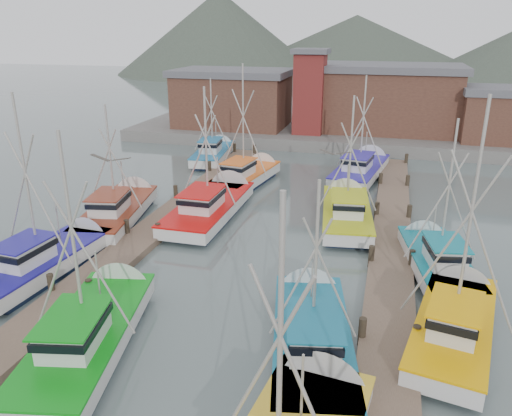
% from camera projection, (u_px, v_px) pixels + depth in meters
% --- Properties ---
extents(ground, '(260.00, 260.00, 0.00)m').
position_uv_depth(ground, '(231.00, 299.00, 22.88)').
color(ground, '#495857').
rests_on(ground, ground).
extents(dock_left, '(2.30, 46.00, 1.50)m').
position_uv_depth(dock_left, '(135.00, 244.00, 28.19)').
color(dock_left, brown).
rests_on(dock_left, ground).
extents(dock_right, '(2.30, 46.00, 1.50)m').
position_uv_depth(dock_right, '(390.00, 274.00, 24.76)').
color(dock_right, brown).
rests_on(dock_right, ground).
extents(quay, '(44.00, 16.00, 1.20)m').
position_uv_depth(quay, '(331.00, 132.00, 56.25)').
color(quay, slate).
rests_on(quay, ground).
extents(shed_left, '(12.72, 8.48, 6.20)m').
position_uv_depth(shed_left, '(233.00, 98.00, 55.86)').
color(shed_left, brown).
rests_on(shed_left, quay).
extents(shed_center, '(14.84, 9.54, 6.90)m').
position_uv_depth(shed_center, '(389.00, 97.00, 53.38)').
color(shed_center, brown).
rests_on(shed_center, quay).
extents(shed_right, '(8.48, 6.36, 5.20)m').
position_uv_depth(shed_right, '(505.00, 114.00, 48.25)').
color(shed_right, brown).
rests_on(shed_right, quay).
extents(lookout_tower, '(3.60, 3.60, 8.50)m').
position_uv_depth(lookout_tower, '(310.00, 91.00, 51.42)').
color(lookout_tower, maroon).
rests_on(lookout_tower, quay).
extents(distant_hills, '(175.00, 140.00, 42.00)m').
position_uv_depth(distant_hills, '(323.00, 73.00, 137.25)').
color(distant_hills, '#475143').
rests_on(distant_hills, ground).
extents(boat_4, '(4.70, 9.74, 9.46)m').
position_uv_depth(boat_4, '(94.00, 329.00, 19.43)').
color(boat_4, '#0F1A33').
rests_on(boat_4, ground).
extents(boat_5, '(4.50, 9.43, 7.81)m').
position_uv_depth(boat_5, '(311.00, 333.00, 19.20)').
color(boat_5, '#0F1A33').
rests_on(boat_5, ground).
extents(boat_6, '(3.96, 8.91, 9.80)m').
position_uv_depth(boat_6, '(49.00, 258.00, 25.35)').
color(boat_6, '#0F1A33').
rests_on(boat_6, ground).
extents(boat_7, '(4.26, 8.95, 10.41)m').
position_uv_depth(boat_7, '(455.00, 321.00, 19.94)').
color(boat_7, '#0F1A33').
rests_on(boat_7, ground).
extents(boat_8, '(3.88, 10.37, 9.42)m').
position_uv_depth(boat_8, '(213.00, 205.00, 32.95)').
color(boat_8, '#0F1A33').
rests_on(boat_8, ground).
extents(boat_9, '(3.96, 9.55, 8.85)m').
position_uv_depth(boat_9, '(346.00, 211.00, 31.93)').
color(boat_9, '#0F1A33').
rests_on(boat_9, ground).
extents(boat_10, '(4.54, 9.74, 8.33)m').
position_uv_depth(boat_10, '(120.00, 209.00, 32.21)').
color(boat_10, '#0F1A33').
rests_on(boat_10, ground).
extents(boat_11, '(3.92, 8.43, 8.56)m').
position_uv_depth(boat_11, '(435.00, 259.00, 25.27)').
color(boat_11, '#0F1A33').
rests_on(boat_11, ground).
extents(boat_12, '(4.03, 9.25, 10.06)m').
position_uv_depth(boat_12, '(247.00, 175.00, 39.53)').
color(boat_12, '#0F1A33').
rests_on(boat_12, ground).
extents(boat_13, '(4.53, 10.19, 9.19)m').
position_uv_depth(boat_13, '(362.00, 169.00, 41.42)').
color(boat_13, '#0F1A33').
rests_on(boat_13, ground).
extents(boat_14, '(3.65, 8.80, 8.22)m').
position_uv_depth(boat_14, '(214.00, 153.00, 46.78)').
color(boat_14, '#0F1A33').
rests_on(boat_14, ground).
extents(gull_near, '(1.55, 0.64, 0.24)m').
position_uv_depth(gull_near, '(111.00, 159.00, 16.86)').
color(gull_near, gray).
rests_on(gull_near, ground).
extents(gull_far, '(1.54, 0.66, 0.24)m').
position_uv_depth(gull_far, '(335.00, 153.00, 23.62)').
color(gull_far, gray).
rests_on(gull_far, ground).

